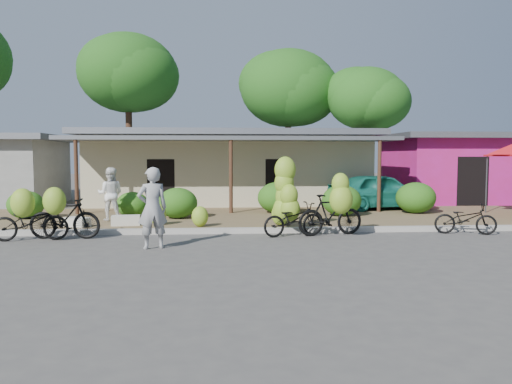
# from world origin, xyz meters

# --- Properties ---
(ground) EXTENTS (100.00, 100.00, 0.00)m
(ground) POSITION_xyz_m (0.00, 0.00, 0.00)
(ground) COLOR #4A4845
(ground) RESTS_ON ground
(sidewalk) EXTENTS (60.00, 6.00, 0.12)m
(sidewalk) POSITION_xyz_m (0.00, 5.00, 0.06)
(sidewalk) COLOR brown
(sidewalk) RESTS_ON ground
(curb) EXTENTS (60.00, 0.25, 0.15)m
(curb) POSITION_xyz_m (0.00, 2.00, 0.07)
(curb) COLOR #A8A399
(curb) RESTS_ON ground
(shop_main) EXTENTS (13.00, 8.50, 3.35)m
(shop_main) POSITION_xyz_m (0.00, 10.93, 1.72)
(shop_main) COLOR #B8B08B
(shop_main) RESTS_ON ground
(shop_pink) EXTENTS (6.00, 6.00, 3.25)m
(shop_pink) POSITION_xyz_m (10.50, 10.99, 1.67)
(shop_pink) COLOR #C01D84
(shop_pink) RESTS_ON ground
(tree_far_center) EXTENTS (5.52, 5.43, 8.97)m
(tree_far_center) POSITION_xyz_m (-5.69, 16.11, 6.89)
(tree_far_center) COLOR #4D311E
(tree_far_center) RESTS_ON ground
(tree_center_right) EXTENTS (5.63, 5.55, 8.32)m
(tree_center_right) POSITION_xyz_m (3.31, 16.61, 6.21)
(tree_center_right) COLOR #4D311E
(tree_center_right) RESTS_ON ground
(tree_near_right) EXTENTS (4.40, 4.22, 7.06)m
(tree_near_right) POSITION_xyz_m (7.31, 14.61, 5.42)
(tree_near_right) COLOR #4D311E
(tree_near_right) RESTS_ON ground
(hedge_0) EXTENTS (1.21, 1.09, 0.95)m
(hedge_0) POSITION_xyz_m (-6.95, 4.87, 0.59)
(hedge_0) COLOR #1B5012
(hedge_0) RESTS_ON sidewalk
(hedge_1) EXTENTS (1.13, 1.02, 0.88)m
(hedge_1) POSITION_xyz_m (-3.42, 5.00, 0.56)
(hedge_1) COLOR #1B5012
(hedge_1) RESTS_ON sidewalk
(hedge_2) EXTENTS (1.34, 1.20, 1.04)m
(hedge_2) POSITION_xyz_m (-1.83, 4.63, 0.64)
(hedge_2) COLOR #1B5012
(hedge_2) RESTS_ON sidewalk
(hedge_3) EXTENTS (1.47, 1.33, 1.15)m
(hedge_3) POSITION_xyz_m (1.72, 5.98, 0.69)
(hedge_3) COLOR #1B5012
(hedge_3) RESTS_ON sidewalk
(hedge_4) EXTENTS (1.40, 1.26, 1.09)m
(hedge_4) POSITION_xyz_m (3.88, 4.93, 0.66)
(hedge_4) COLOR #1B5012
(hedge_4) RESTS_ON sidewalk
(hedge_5) EXTENTS (1.47, 1.32, 1.14)m
(hedge_5) POSITION_xyz_m (6.81, 5.55, 0.69)
(hedge_5) COLOR #1B5012
(hedge_5) RESTS_ON sidewalk
(bike_far_left) EXTENTS (1.99, 1.34, 1.44)m
(bike_far_left) POSITION_xyz_m (-5.37, 0.99, 0.59)
(bike_far_left) COLOR black
(bike_far_left) RESTS_ON ground
(bike_left) EXTENTS (1.94, 1.22, 1.45)m
(bike_left) POSITION_xyz_m (-4.57, 1.21, 0.65)
(bike_left) COLOR black
(bike_left) RESTS_ON ground
(bike_center) EXTENTS (1.91, 1.39, 2.23)m
(bike_center) POSITION_xyz_m (1.58, 1.59, 0.85)
(bike_center) COLOR black
(bike_center) RESTS_ON ground
(bike_right) EXTENTS (2.01, 1.39, 1.79)m
(bike_right) POSITION_xyz_m (2.75, 1.28, 0.73)
(bike_right) COLOR black
(bike_right) RESTS_ON ground
(bike_far_right) EXTENTS (1.78, 1.05, 0.89)m
(bike_far_right) POSITION_xyz_m (6.62, 1.37, 0.44)
(bike_far_right) COLOR black
(bike_far_right) RESTS_ON ground
(loose_banana_a) EXTENTS (0.53, 0.45, 0.67)m
(loose_banana_a) POSITION_xyz_m (-2.31, 3.04, 0.45)
(loose_banana_a) COLOR #A3C932
(loose_banana_a) RESTS_ON sidewalk
(loose_banana_b) EXTENTS (0.50, 0.42, 0.62)m
(loose_banana_b) POSITION_xyz_m (-0.99, 2.54, 0.43)
(loose_banana_b) COLOR #A3C932
(loose_banana_b) RESTS_ON sidewalk
(loose_banana_c) EXTENTS (0.58, 0.49, 0.72)m
(loose_banana_c) POSITION_xyz_m (1.45, 2.60, 0.48)
(loose_banana_c) COLOR #A3C932
(loose_banana_c) RESTS_ON sidewalk
(sack_near) EXTENTS (0.89, 0.50, 0.30)m
(sack_near) POSITION_xyz_m (-3.27, 3.03, 0.27)
(sack_near) COLOR silver
(sack_near) RESTS_ON sidewalk
(sack_far) EXTENTS (0.84, 0.69, 0.28)m
(sack_far) POSITION_xyz_m (-4.66, 2.79, 0.26)
(sack_far) COLOR silver
(sack_far) RESTS_ON sidewalk
(vendor) EXTENTS (0.83, 0.68, 1.98)m
(vendor) POSITION_xyz_m (-2.00, -0.27, 0.99)
(vendor) COLOR #989898
(vendor) RESTS_ON ground
(bystander) EXTENTS (0.85, 0.67, 1.74)m
(bystander) POSITION_xyz_m (-3.98, 4.20, 0.99)
(bystander) COLOR white
(bystander) RESTS_ON sidewalk
(teal_van) EXTENTS (4.39, 2.26, 1.43)m
(teal_van) POSITION_xyz_m (5.96, 7.00, 0.83)
(teal_van) COLOR #186F5E
(teal_van) RESTS_ON sidewalk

